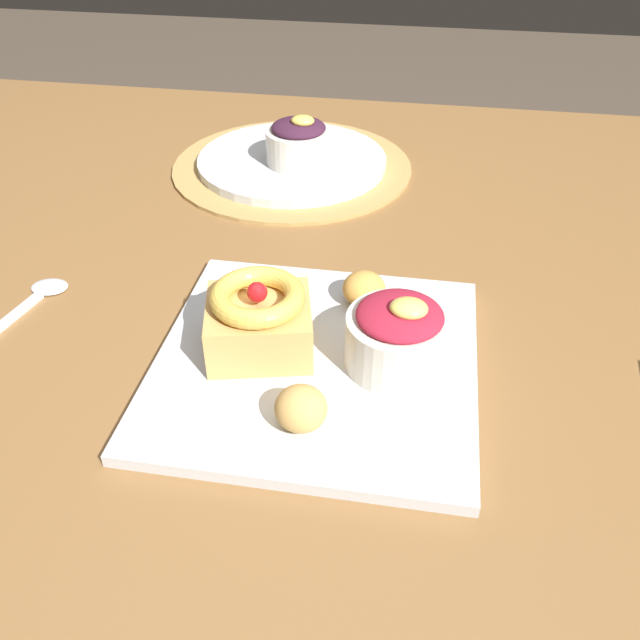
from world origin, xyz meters
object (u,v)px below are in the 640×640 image
at_px(front_plate, 316,362).
at_px(berry_ramekin, 398,335).
at_px(cake_slice, 259,319).
at_px(back_ramekin, 299,142).
at_px(spoon, 33,300).
at_px(back_plate, 292,161).
at_px(fritter_middle, 301,408).
at_px(fritter_front, 364,289).

bearing_deg(front_plate, berry_ramekin, 3.33).
bearing_deg(cake_slice, back_ramekin, 95.81).
xyz_separation_m(berry_ramekin, spoon, (-0.38, 0.05, -0.04)).
xyz_separation_m(back_plate, back_ramekin, (0.01, -0.02, 0.04)).
bearing_deg(fritter_middle, back_ramekin, 101.15).
height_order(cake_slice, spoon, cake_slice).
distance_m(fritter_middle, back_ramekin, 0.50).
height_order(fritter_middle, back_ramekin, back_ramekin).
height_order(fritter_middle, back_plate, fritter_middle).
height_order(back_ramekin, spoon, back_ramekin).
bearing_deg(back_ramekin, spoon, -121.58).
height_order(front_plate, back_ramekin, back_ramekin).
height_order(berry_ramekin, back_ramekin, back_ramekin).
bearing_deg(cake_slice, berry_ramekin, -0.56).
bearing_deg(berry_ramekin, back_ramekin, 112.67).
xyz_separation_m(fritter_front, spoon, (-0.34, -0.04, -0.03)).
bearing_deg(back_ramekin, fritter_front, -67.87).
distance_m(fritter_front, back_plate, 0.36).
bearing_deg(back_ramekin, berry_ramekin, -67.33).
bearing_deg(spoon, fritter_middle, -102.19).
bearing_deg(back_ramekin, back_plate, 129.98).
height_order(fritter_front, back_plate, fritter_front).
bearing_deg(front_plate, back_ramekin, 103.14).
height_order(cake_slice, back_ramekin, back_ramekin).
bearing_deg(fritter_middle, front_plate, 91.57).
xyz_separation_m(cake_slice, spoon, (-0.26, 0.05, -0.04)).
height_order(back_plate, spoon, back_plate).
relative_size(fritter_front, spoon, 0.34).
xyz_separation_m(berry_ramekin, back_ramekin, (-0.17, 0.40, 0.00)).
distance_m(berry_ramekin, fritter_front, 0.10).
relative_size(berry_ramekin, back_ramekin, 1.03).
bearing_deg(fritter_middle, cake_slice, 121.50).
relative_size(berry_ramekin, spoon, 0.75).
relative_size(front_plate, berry_ramekin, 3.11).
bearing_deg(back_plate, back_ramekin, -50.02).
distance_m(fritter_middle, back_plate, 0.52).
distance_m(front_plate, cake_slice, 0.07).
relative_size(berry_ramekin, back_plate, 0.35).
bearing_deg(back_plate, berry_ramekin, -66.52).
distance_m(front_plate, fritter_middle, 0.09).
relative_size(front_plate, fritter_middle, 6.75).
bearing_deg(cake_slice, fritter_middle, -58.50).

